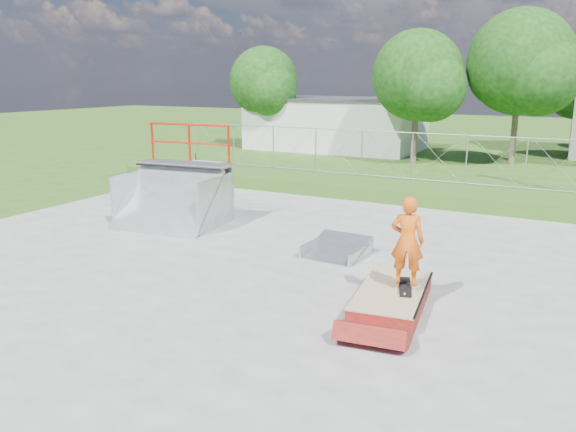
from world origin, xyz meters
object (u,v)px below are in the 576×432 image
at_px(quarter_pipe, 170,177).
at_px(skater, 407,245).
at_px(grind_box, 392,299).
at_px(flat_bank_ramp, 336,249).

height_order(quarter_pipe, skater, quarter_pipe).
distance_m(grind_box, quarter_pipe, 8.30).
height_order(grind_box, quarter_pipe, quarter_pipe).
distance_m(flat_bank_ramp, skater, 3.49).
bearing_deg(flat_bank_ramp, grind_box, -45.06).
xyz_separation_m(quarter_pipe, flat_bank_ramp, (5.50, -0.47, -1.25)).
bearing_deg(grind_box, flat_bank_ramp, 124.86).
relative_size(quarter_pipe, skater, 1.72).
height_order(flat_bank_ramp, skater, skater).
distance_m(grind_box, skater, 1.10).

